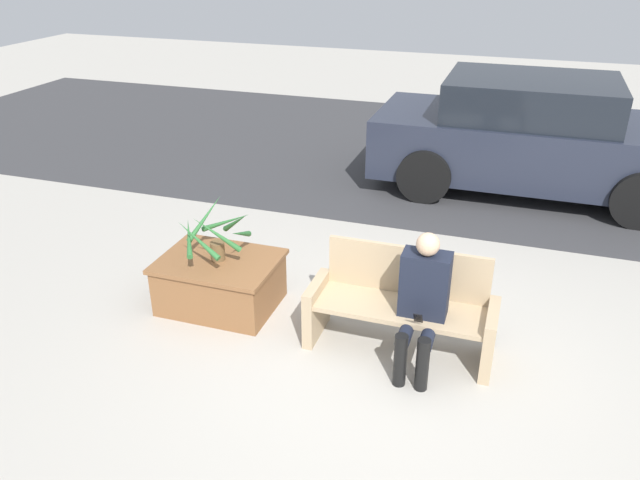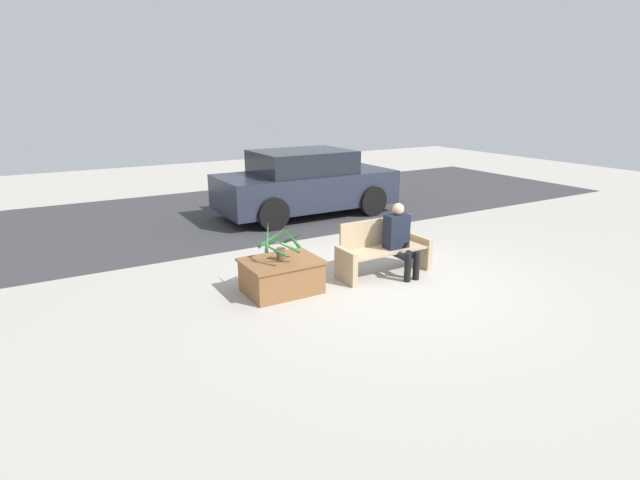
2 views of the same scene
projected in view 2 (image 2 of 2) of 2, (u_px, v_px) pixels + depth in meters
name	position (u px, v px, depth m)	size (l,w,h in m)	color
ground_plane	(389.00, 281.00, 7.71)	(30.00, 30.00, 0.00)	#ADA89E
road_surface	(247.00, 210.00, 12.40)	(20.00, 6.00, 0.01)	#38383A
bench	(382.00, 250.00, 7.96)	(1.56, 0.52, 0.86)	tan
person_seated	(400.00, 237.00, 7.83)	(0.38, 0.57, 1.15)	black
planter_box	(281.00, 275.00, 7.23)	(1.09, 0.82, 0.49)	brown
potted_plant	(280.00, 243.00, 7.09)	(0.68, 0.68, 0.54)	brown
parked_car	(305.00, 183.00, 11.72)	(4.17, 1.98, 1.53)	#232838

